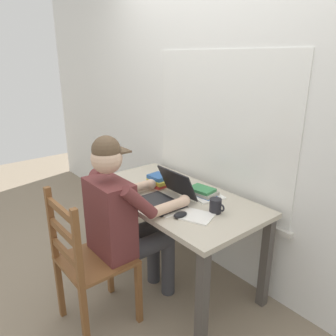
{
  "coord_description": "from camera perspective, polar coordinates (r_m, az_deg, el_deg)",
  "views": [
    {
      "loc": [
        1.71,
        -1.44,
        1.7
      ],
      "look_at": [
        0.01,
        -0.05,
        0.95
      ],
      "focal_mm": 35.09,
      "sensor_mm": 36.0,
      "label": 1
    }
  ],
  "objects": [
    {
      "name": "seated_person",
      "position": [
        2.2,
        -7.51,
        -8.41
      ],
      "size": [
        0.5,
        0.6,
        1.26
      ],
      "color": "brown",
      "rests_on": "ground"
    },
    {
      "name": "coffee_mug_dark",
      "position": [
        2.17,
        8.29,
        -6.53
      ],
      "size": [
        0.12,
        0.08,
        0.1
      ],
      "color": "black",
      "rests_on": "desk"
    },
    {
      "name": "book_stack_side",
      "position": [
        2.41,
        6.08,
        -4.22
      ],
      "size": [
        0.21,
        0.15,
        0.06
      ],
      "color": "#2D5B9E",
      "rests_on": "desk"
    },
    {
      "name": "wooden_chair",
      "position": [
        2.2,
        -13.69,
        -15.57
      ],
      "size": [
        0.42,
        0.42,
        0.95
      ],
      "color": "brown",
      "rests_on": "ground"
    },
    {
      "name": "book_stack_main",
      "position": [
        2.58,
        -1.69,
        -2.16
      ],
      "size": [
        0.18,
        0.13,
        0.09
      ],
      "color": "#BC332D",
      "rests_on": "desk"
    },
    {
      "name": "paper_pile_back_corner",
      "position": [
        2.41,
        6.62,
        -4.8
      ],
      "size": [
        0.25,
        0.24,
        0.01
      ],
      "primitive_type": "cube",
      "rotation": [
        0.0,
        0.0,
        -0.18
      ],
      "color": "white",
      "rests_on": "desk"
    },
    {
      "name": "paper_pile_near_laptop",
      "position": [
        2.11,
        5.12,
        -8.37
      ],
      "size": [
        0.24,
        0.23,
        0.01
      ],
      "primitive_type": "cube",
      "rotation": [
        0.0,
        0.0,
        0.4
      ],
      "color": "white",
      "rests_on": "desk"
    },
    {
      "name": "ground_plane",
      "position": [
        2.8,
        0.73,
        -18.38
      ],
      "size": [
        8.0,
        8.0,
        0.0
      ],
      "primitive_type": "plane",
      "color": "gray"
    },
    {
      "name": "paper_pile_side",
      "position": [
        2.22,
        0.52,
        -6.95
      ],
      "size": [
        0.25,
        0.24,
        0.01
      ],
      "primitive_type": "cube",
      "rotation": [
        0.0,
        0.0,
        -0.22
      ],
      "color": "white",
      "rests_on": "desk"
    },
    {
      "name": "laptop",
      "position": [
        2.3,
        -0.28,
        -4.7
      ],
      "size": [
        0.33,
        0.33,
        0.22
      ],
      "color": "black",
      "rests_on": "desk"
    },
    {
      "name": "back_wall",
      "position": [
        2.57,
        8.49,
        9.63
      ],
      "size": [
        6.0,
        0.08,
        2.6
      ],
      "color": "silver",
      "rests_on": "ground"
    },
    {
      "name": "coffee_mug_white",
      "position": [
        2.47,
        2.04,
        -3.02
      ],
      "size": [
        0.11,
        0.07,
        0.1
      ],
      "color": "beige",
      "rests_on": "desk"
    },
    {
      "name": "computer_mouse",
      "position": [
        2.1,
        2.15,
        -8.12
      ],
      "size": [
        0.06,
        0.1,
        0.03
      ],
      "primitive_type": "ellipsoid",
      "color": "black",
      "rests_on": "desk"
    },
    {
      "name": "desk",
      "position": [
        2.47,
        0.79,
        -6.72
      ],
      "size": [
        1.37,
        0.72,
        0.73
      ],
      "color": "#BCB29E",
      "rests_on": "ground"
    }
  ]
}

